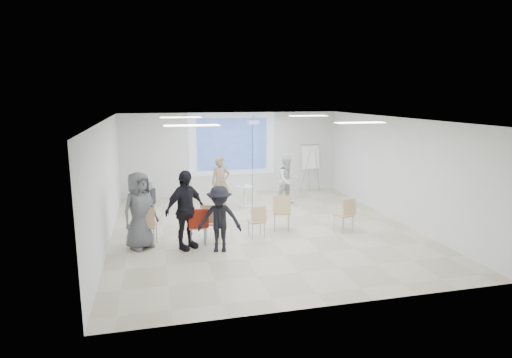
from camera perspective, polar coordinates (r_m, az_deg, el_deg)
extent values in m
cube|color=beige|center=(11.84, 0.92, -6.91)|extent=(8.00, 9.00, 0.10)
cube|color=white|center=(11.27, 0.97, 8.24)|extent=(8.00, 9.00, 0.10)
cube|color=silver|center=(15.85, -3.22, 3.44)|extent=(8.00, 0.10, 3.00)
cube|color=silver|center=(11.16, -19.60, -0.47)|extent=(0.10, 9.00, 3.00)
cube|color=silver|center=(13.07, 18.40, 1.23)|extent=(0.10, 9.00, 3.00)
cube|color=silver|center=(15.74, -3.19, 4.67)|extent=(3.20, 0.01, 2.30)
cube|color=#3456B3|center=(15.73, -3.18, 4.66)|extent=(2.60, 0.01, 1.90)
cylinder|color=white|center=(14.17, -1.46, -3.56)|extent=(0.43, 0.43, 0.05)
cylinder|color=white|center=(14.10, -1.46, -2.35)|extent=(0.12, 0.12, 0.62)
cylinder|color=silver|center=(14.02, -1.47, -1.02)|extent=(0.58, 0.58, 0.04)
cube|color=white|center=(14.00, -1.25, -0.94)|extent=(0.21, 0.17, 0.01)
cube|color=#4298C8|center=(14.06, -1.82, -0.85)|extent=(0.14, 0.19, 0.01)
imported|color=#96785C|center=(13.78, -4.74, -0.05)|extent=(0.71, 0.49, 1.91)
imported|color=white|center=(14.35, 4.25, 0.20)|extent=(1.02, 0.90, 1.81)
cube|color=white|center=(13.99, -4.20, 1.40)|extent=(0.04, 0.12, 0.04)
cube|color=white|center=(14.47, 3.28, 1.58)|extent=(0.07, 0.13, 0.04)
cube|color=tan|center=(10.79, -14.34, -6.03)|extent=(0.54, 0.54, 0.04)
cube|color=tan|center=(10.50, -14.64, -4.93)|extent=(0.48, 0.18, 0.45)
cylinder|color=gray|center=(10.72, -15.46, -7.63)|extent=(0.03, 0.03, 0.49)
cylinder|color=gray|center=(10.65, -13.45, -7.65)|extent=(0.03, 0.03, 0.49)
cylinder|color=gray|center=(11.08, -15.07, -7.00)|extent=(0.03, 0.03, 0.49)
cylinder|color=gray|center=(11.01, -13.12, -7.02)|extent=(0.03, 0.03, 0.49)
cube|color=tan|center=(10.63, -7.77, -6.26)|extent=(0.46, 0.46, 0.04)
cube|color=tan|center=(10.36, -7.76, -5.25)|extent=(0.44, 0.12, 0.41)
cylinder|color=gray|center=(10.53, -8.65, -7.80)|extent=(0.02, 0.02, 0.45)
cylinder|color=gray|center=(10.54, -6.74, -7.73)|extent=(0.02, 0.02, 0.45)
cylinder|color=#94969C|center=(10.86, -8.69, -7.21)|extent=(0.02, 0.02, 0.45)
cylinder|color=gray|center=(10.87, -6.84, -7.14)|extent=(0.02, 0.02, 0.45)
cube|color=tan|center=(10.78, -5.81, -5.78)|extent=(0.57, 0.57, 0.04)
cube|color=tan|center=(10.49, -6.00, -4.69)|extent=(0.47, 0.22, 0.44)
cylinder|color=gray|center=(10.71, -6.92, -7.34)|extent=(0.03, 0.03, 0.48)
cylinder|color=gray|center=(10.66, -4.92, -7.39)|extent=(0.03, 0.03, 0.48)
cylinder|color=gray|center=(11.06, -6.61, -6.73)|extent=(0.03, 0.03, 0.48)
cylinder|color=gray|center=(11.01, -4.68, -6.77)|extent=(0.03, 0.03, 0.48)
cube|color=tan|center=(11.07, 0.07, -5.63)|extent=(0.43, 0.43, 0.04)
cube|color=tan|center=(10.83, 0.39, -4.71)|extent=(0.40, 0.11, 0.38)
cylinder|color=gray|center=(10.94, -0.47, -7.03)|extent=(0.02, 0.02, 0.42)
cylinder|color=gray|center=(11.04, 1.14, -6.87)|extent=(0.02, 0.02, 0.42)
cylinder|color=#95989D|center=(11.23, -0.98, -6.55)|extent=(0.02, 0.02, 0.42)
cylinder|color=gray|center=(11.33, 0.59, -6.39)|extent=(0.02, 0.02, 0.42)
cube|color=tan|center=(11.65, 3.45, -4.41)|extent=(0.58, 0.58, 0.04)
cube|color=#D1B579|center=(11.36, 3.49, -3.36)|extent=(0.48, 0.22, 0.45)
cylinder|color=gray|center=(11.54, 2.51, -5.88)|extent=(0.03, 0.03, 0.49)
cylinder|color=#97989F|center=(11.54, 4.40, -5.90)|extent=(0.03, 0.03, 0.49)
cylinder|color=#96989E|center=(11.90, 2.51, -5.35)|extent=(0.03, 0.03, 0.49)
cylinder|color=#92959A|center=(11.91, 4.34, -5.36)|extent=(0.03, 0.03, 0.49)
cube|color=tan|center=(11.75, 11.59, -4.68)|extent=(0.54, 0.54, 0.04)
cube|color=tan|center=(11.54, 12.33, -3.68)|extent=(0.44, 0.21, 0.41)
cylinder|color=#92969A|center=(11.58, 11.50, -6.13)|extent=(0.03, 0.03, 0.45)
cylinder|color=gray|center=(11.81, 12.75, -5.84)|extent=(0.03, 0.03, 0.45)
cylinder|color=#96999E|center=(11.83, 10.34, -5.73)|extent=(0.03, 0.03, 0.45)
cylinder|color=gray|center=(12.05, 11.59, -5.45)|extent=(0.03, 0.03, 0.45)
cube|color=maroon|center=(10.34, -7.67, -5.25)|extent=(0.48, 0.14, 0.46)
imported|color=black|center=(10.79, -5.83, -5.56)|extent=(0.42, 0.35, 0.03)
imported|color=black|center=(10.22, -9.45, -3.35)|extent=(1.48, 1.34, 2.18)
imported|color=black|center=(9.99, -4.89, -4.76)|extent=(1.27, 0.88, 1.78)
imported|color=#5D5C62|center=(10.50, -15.29, -3.49)|extent=(1.22, 1.15, 2.08)
cylinder|color=#92949A|center=(16.03, 6.61, 1.13)|extent=(0.32, 0.20, 1.68)
cylinder|color=gray|center=(16.21, 8.17, 1.20)|extent=(0.31, 0.21, 1.68)
cylinder|color=gray|center=(16.40, 7.00, 1.34)|extent=(0.03, 0.38, 1.67)
cube|color=white|center=(16.14, 7.29, 3.05)|extent=(0.67, 0.20, 0.94)
cube|color=#92959A|center=(16.13, 7.27, 4.57)|extent=(0.68, 0.07, 0.06)
cube|color=black|center=(14.79, -14.39, -2.26)|extent=(0.61, 0.55, 0.50)
cube|color=gray|center=(14.71, -14.46, -0.89)|extent=(0.43, 0.40, 0.22)
cylinder|color=black|center=(14.78, -15.28, -3.32)|extent=(0.08, 0.08, 0.06)
cylinder|color=black|center=(14.64, -13.81, -3.38)|extent=(0.08, 0.08, 0.06)
cylinder|color=black|center=(15.05, -14.87, -3.04)|extent=(0.08, 0.08, 0.06)
cylinder|color=black|center=(14.92, -13.42, -3.10)|extent=(0.08, 0.08, 0.06)
cube|color=white|center=(12.76, -0.31, 7.55)|extent=(0.30, 0.25, 0.10)
cylinder|color=gray|center=(12.76, -0.31, 8.04)|extent=(0.04, 0.04, 0.14)
cylinder|color=black|center=(12.84, -0.48, 1.12)|extent=(0.01, 0.01, 2.77)
cylinder|color=white|center=(12.85, -0.03, 1.12)|extent=(0.01, 0.01, 2.77)
cube|color=white|center=(12.94, -10.01, 8.09)|extent=(1.20, 0.30, 0.02)
cube|color=white|center=(13.79, 6.98, 8.36)|extent=(1.20, 0.30, 0.02)
cube|color=white|center=(9.45, -8.57, 7.07)|extent=(1.20, 0.30, 0.02)
cube|color=white|center=(10.59, 13.70, 7.31)|extent=(1.20, 0.30, 0.02)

